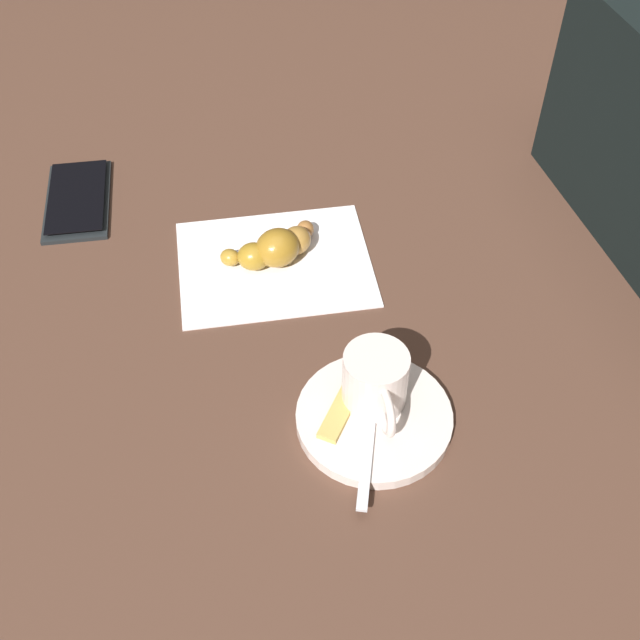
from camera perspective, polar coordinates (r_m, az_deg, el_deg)
The scene contains 8 objects.
ground_plane at distance 0.78m, azimuth -0.82°, elevation -0.17°, with size 1.80×1.80×0.00m, color #4D3225.
saucer at distance 0.71m, azimuth 3.85°, elevation -6.94°, with size 0.14×0.14×0.01m, color silver.
espresso_cup at distance 0.69m, azimuth 3.98°, elevation -4.31°, with size 0.09×0.06×0.06m.
teaspoon at distance 0.69m, azimuth 3.60°, elevation -7.15°, with size 0.13×0.05×0.01m.
sugar_packet at distance 0.70m, azimuth 1.47°, elevation -6.45°, with size 0.06×0.02×0.01m, color tan.
napkin at distance 0.84m, azimuth -3.23°, elevation 4.07°, with size 0.16×0.20×0.00m, color white.
croissant at distance 0.83m, azimuth -3.16°, elevation 5.16°, with size 0.07×0.11×0.04m.
cell_phone at distance 0.95m, azimuth -16.83°, elevation 8.21°, with size 0.14×0.08×0.01m.
Camera 1 is at (0.51, -0.09, 0.58)m, focal length 45.12 mm.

